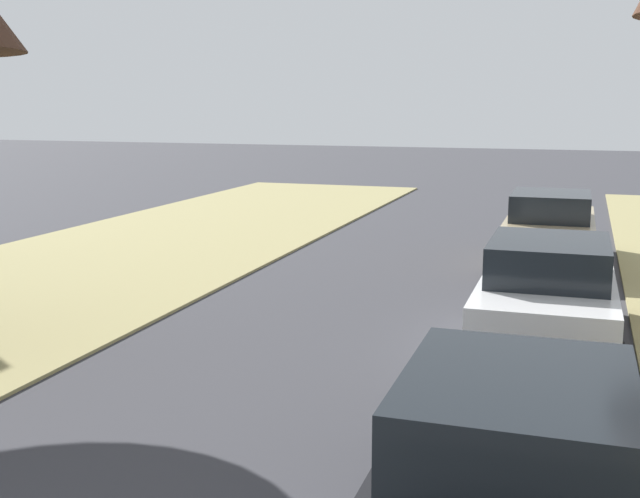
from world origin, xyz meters
name	(u,v)px	position (x,y,z in m)	size (l,w,h in m)	color
parked_sedan_black	(516,478)	(2.41, 4.07, 0.72)	(1.97, 4.41, 1.57)	black
parked_sedan_white	(547,296)	(2.37, 9.92, 0.72)	(1.97, 4.41, 1.57)	white
parked_sedan_tan	(550,231)	(2.14, 16.00, 0.72)	(1.97, 4.41, 1.57)	tan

